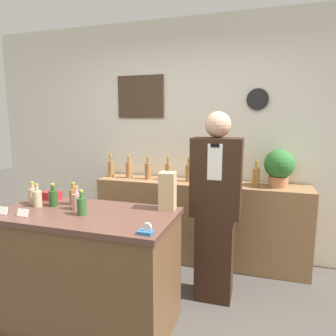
# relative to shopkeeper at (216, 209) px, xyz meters

# --- Properties ---
(back_wall) EXTENTS (5.20, 0.09, 2.70)m
(back_wall) POSITION_rel_shopkeeper_xyz_m (-0.46, 0.92, 0.53)
(back_wall) COLOR silver
(back_wall) RESTS_ON ground_plane
(back_shelf) EXTENTS (2.32, 0.39, 0.90)m
(back_shelf) POSITION_rel_shopkeeper_xyz_m (-0.28, 0.67, -0.37)
(back_shelf) COLOR #8E6642
(back_shelf) RESTS_ON ground_plane
(display_counter) EXTENTS (1.33, 0.68, 0.91)m
(display_counter) POSITION_rel_shopkeeper_xyz_m (-0.87, -0.65, -0.37)
(display_counter) COLOR brown
(display_counter) RESTS_ON ground_plane
(shopkeeper) EXTENTS (0.42, 0.26, 1.65)m
(shopkeeper) POSITION_rel_shopkeeper_xyz_m (0.00, 0.00, 0.00)
(shopkeeper) COLOR #331E14
(shopkeeper) RESTS_ON ground_plane
(potted_plant) EXTENTS (0.30, 0.30, 0.38)m
(potted_plant) POSITION_rel_shopkeeper_xyz_m (0.53, 0.69, 0.29)
(potted_plant) COLOR #B27047
(potted_plant) RESTS_ON back_shelf
(paper_bag) EXTENTS (0.13, 0.13, 0.29)m
(paper_bag) POSITION_rel_shopkeeper_xyz_m (-0.31, -0.40, 0.23)
(paper_bag) COLOR tan
(paper_bag) RESTS_ON display_counter
(tape_dispenser) EXTENTS (0.09, 0.06, 0.07)m
(tape_dispenser) POSITION_rel_shopkeeper_xyz_m (-0.29, -0.91, 0.11)
(tape_dispenser) COLOR #2D66A8
(tape_dispenser) RESTS_ON display_counter
(price_card_left) EXTENTS (0.09, 0.02, 0.06)m
(price_card_left) POSITION_rel_shopkeeper_xyz_m (-1.42, -0.87, 0.11)
(price_card_left) COLOR white
(price_card_left) RESTS_ON display_counter
(price_card_right) EXTENTS (0.09, 0.02, 0.06)m
(price_card_right) POSITION_rel_shopkeeper_xyz_m (-1.24, -0.87, 0.11)
(price_card_right) COLOR white
(price_card_right) RESTS_ON display_counter
(gift_box) EXTENTS (0.15, 0.11, 0.07)m
(gift_box) POSITION_rel_shopkeeper_xyz_m (-1.35, -0.42, 0.12)
(gift_box) COLOR maroon
(gift_box) RESTS_ON display_counter
(counter_bottle_0) EXTENTS (0.07, 0.07, 0.18)m
(counter_bottle_0) POSITION_rel_shopkeeper_xyz_m (-1.40, -0.58, 0.15)
(counter_bottle_0) COLOR tan
(counter_bottle_0) RESTS_ON display_counter
(counter_bottle_1) EXTENTS (0.07, 0.07, 0.18)m
(counter_bottle_1) POSITION_rel_shopkeeper_xyz_m (-1.31, -0.63, 0.15)
(counter_bottle_1) COLOR tan
(counter_bottle_1) RESTS_ON display_counter
(counter_bottle_2) EXTENTS (0.07, 0.07, 0.18)m
(counter_bottle_2) POSITION_rel_shopkeeper_xyz_m (-1.20, -0.58, 0.15)
(counter_bottle_2) COLOR #25491D
(counter_bottle_2) RESTS_ON display_counter
(counter_bottle_3) EXTENTS (0.07, 0.07, 0.18)m
(counter_bottle_3) POSITION_rel_shopkeeper_xyz_m (-1.07, -0.50, 0.15)
(counter_bottle_3) COLOR #A66831
(counter_bottle_3) RESTS_ON display_counter
(counter_bottle_4) EXTENTS (0.07, 0.07, 0.18)m
(counter_bottle_4) POSITION_rel_shopkeeper_xyz_m (-0.97, -0.61, 0.15)
(counter_bottle_4) COLOR tan
(counter_bottle_4) RESTS_ON display_counter
(counter_bottle_5) EXTENTS (0.07, 0.07, 0.18)m
(counter_bottle_5) POSITION_rel_shopkeeper_xyz_m (-0.86, -0.71, 0.15)
(counter_bottle_5) COLOR #305728
(counter_bottle_5) RESTS_ON display_counter
(shelf_bottle_0) EXTENTS (0.07, 0.07, 0.27)m
(shelf_bottle_0) POSITION_rel_shopkeeper_xyz_m (-1.36, 0.67, 0.18)
(shelf_bottle_0) COLOR olive
(shelf_bottle_0) RESTS_ON back_shelf
(shelf_bottle_1) EXTENTS (0.07, 0.07, 0.27)m
(shelf_bottle_1) POSITION_rel_shopkeeper_xyz_m (-1.12, 0.66, 0.18)
(shelf_bottle_1) COLOR #A36939
(shelf_bottle_1) RESTS_ON back_shelf
(shelf_bottle_2) EXTENTS (0.07, 0.07, 0.27)m
(shelf_bottle_2) POSITION_rel_shopkeeper_xyz_m (-0.88, 0.66, 0.18)
(shelf_bottle_2) COLOR #98663A
(shelf_bottle_2) RESTS_ON back_shelf
(shelf_bottle_3) EXTENTS (0.07, 0.07, 0.27)m
(shelf_bottle_3) POSITION_rel_shopkeeper_xyz_m (-0.64, 0.68, 0.18)
(shelf_bottle_3) COLOR olive
(shelf_bottle_3) RESTS_ON back_shelf
(shelf_bottle_4) EXTENTS (0.07, 0.07, 0.27)m
(shelf_bottle_4) POSITION_rel_shopkeeper_xyz_m (-0.40, 0.67, 0.18)
(shelf_bottle_4) COLOR olive
(shelf_bottle_4) RESTS_ON back_shelf
(shelf_bottle_5) EXTENTS (0.07, 0.07, 0.27)m
(shelf_bottle_5) POSITION_rel_shopkeeper_xyz_m (-0.16, 0.67, 0.18)
(shelf_bottle_5) COLOR olive
(shelf_bottle_5) RESTS_ON back_shelf
(shelf_bottle_6) EXTENTS (0.07, 0.07, 0.27)m
(shelf_bottle_6) POSITION_rel_shopkeeper_xyz_m (0.07, 0.66, 0.18)
(shelf_bottle_6) COLOR olive
(shelf_bottle_6) RESTS_ON back_shelf
(shelf_bottle_7) EXTENTS (0.07, 0.07, 0.27)m
(shelf_bottle_7) POSITION_rel_shopkeeper_xyz_m (0.31, 0.65, 0.18)
(shelf_bottle_7) COLOR #A47132
(shelf_bottle_7) RESTS_ON back_shelf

